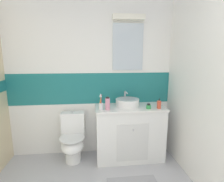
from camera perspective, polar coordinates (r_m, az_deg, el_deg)
wall_back_tiled at (r=2.87m, az=-6.67°, el=4.11°), size 3.20×0.20×2.50m
wall_right_plain at (r=2.10m, az=32.76°, el=-0.25°), size 0.10×3.48×2.50m
vanity_cabinet at (r=2.86m, az=5.68°, el=-13.26°), size 1.06×0.51×0.85m
sink_basin at (r=2.72m, az=5.05°, el=-3.68°), size 0.37×0.41×0.21m
toilet at (r=2.86m, az=-12.72°, el=-15.12°), size 0.37×0.50×0.76m
toothbrush_cup at (r=2.52m, az=-3.65°, el=-4.75°), size 0.06×0.06×0.23m
soap_dispenser at (r=2.68m, az=15.13°, el=-4.31°), size 0.06×0.06×0.15m
hair_gel_jar at (r=2.64m, az=11.89°, el=-4.98°), size 0.07×0.07×0.08m
mouthwash_bottle at (r=2.52m, az=-1.45°, el=-4.15°), size 0.07×0.07×0.19m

